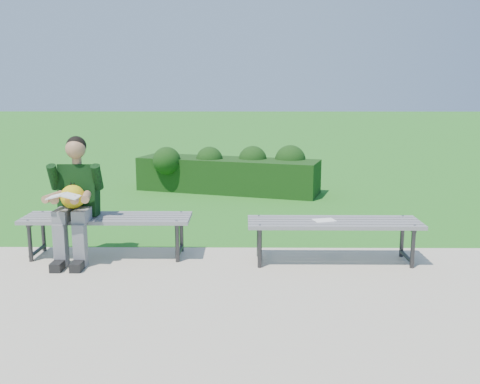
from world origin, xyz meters
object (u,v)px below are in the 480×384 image
at_px(hedge, 230,171).
at_px(seated_boy, 75,196).
at_px(bench_right, 334,226).
at_px(paper_sheet, 324,220).
at_px(bench_left, 107,221).

distance_m(hedge, seated_boy, 4.30).
distance_m(bench_right, paper_sheet, 0.12).
bearing_deg(paper_sheet, seated_boy, 178.25).
bearing_deg(seated_boy, paper_sheet, -1.75).
height_order(hedge, seated_boy, seated_boy).
height_order(hedge, bench_left, hedge).
distance_m(bench_left, paper_sheet, 2.33).
height_order(bench_left, paper_sheet, bench_left).
bearing_deg(bench_left, paper_sheet, -4.34).
bearing_deg(bench_right, seated_boy, 178.31).
bearing_deg(bench_right, paper_sheet, 180.00).
xyz_separation_m(hedge, paper_sheet, (1.11, -4.08, 0.10)).
xyz_separation_m(bench_left, bench_right, (2.43, -0.18, 0.00)).
distance_m(hedge, paper_sheet, 4.23).
relative_size(hedge, seated_boy, 2.55).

